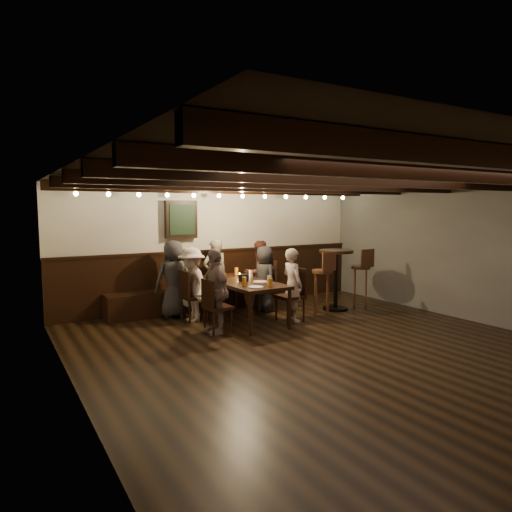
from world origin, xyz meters
TOP-DOWN VIEW (x-y plane):
  - room at (-0.29, 2.21)m, footprint 7.00×7.00m
  - dining_table at (-0.22, 2.05)m, footprint 0.89×1.91m
  - chair_left_near at (-0.95, 2.49)m, footprint 0.42×0.42m
  - chair_left_far at (-0.93, 1.59)m, footprint 0.40×0.40m
  - chair_right_near at (0.49, 2.51)m, footprint 0.45×0.45m
  - chair_right_far at (0.51, 1.61)m, footprint 0.43×0.43m
  - person_bench_left at (-1.14, 2.93)m, footprint 0.69×0.46m
  - person_bench_centre at (-0.24, 3.10)m, footprint 0.51×0.34m
  - person_bench_right at (0.66, 2.97)m, footprint 0.65×0.51m
  - person_left_near at (-0.98, 2.49)m, footprint 0.50×0.85m
  - person_left_far at (-0.96, 1.59)m, footprint 0.34×0.79m
  - person_right_near at (0.52, 2.51)m, footprint 0.41×0.62m
  - person_right_far at (0.54, 1.61)m, footprint 0.31×0.47m
  - pint_a at (-0.51, 2.74)m, footprint 0.07×0.07m
  - pint_b at (0.02, 2.70)m, footprint 0.07×0.07m
  - pint_c at (-0.52, 2.14)m, footprint 0.07×0.07m
  - pint_d at (0.07, 2.26)m, footprint 0.07×0.07m
  - pint_e at (-0.43, 1.60)m, footprint 0.07×0.07m
  - pint_f at (-0.01, 1.50)m, footprint 0.07×0.07m
  - pint_g at (-0.16, 1.25)m, footprint 0.07×0.07m
  - plate_near at (-0.36, 1.35)m, footprint 0.24×0.24m
  - plate_far at (-0.04, 1.75)m, footprint 0.24×0.24m
  - condiment_caddy at (-0.22, 2.00)m, footprint 0.15×0.10m
  - candle at (-0.11, 2.35)m, footprint 0.05×0.05m
  - high_top_table at (1.77, 1.92)m, footprint 0.66×0.66m
  - bar_stool_left at (1.27, 1.71)m, footprint 0.37×0.39m
  - bar_stool_right at (2.27, 1.76)m, footprint 0.37×0.38m

SIDE VIEW (x-z plane):
  - chair_left_far at x=-0.93m, z-range -0.17..0.69m
  - chair_left_near at x=-0.95m, z-range -0.17..0.72m
  - chair_right_far at x=0.51m, z-range -0.18..0.74m
  - chair_right_near at x=0.49m, z-range -0.19..0.78m
  - bar_stool_left at x=1.27m, z-range -0.15..1.03m
  - bar_stool_right at x=2.27m, z-range -0.15..1.03m
  - person_right_near at x=0.52m, z-range 0.00..1.25m
  - person_right_far at x=0.54m, z-range 0.00..1.28m
  - person_left_near at x=-0.98m, z-range 0.00..1.30m
  - dining_table at x=-0.22m, z-range 0.30..1.01m
  - person_bench_right at x=0.66m, z-range 0.00..1.32m
  - person_left_far at x=-0.96m, z-range 0.00..1.34m
  - person_bench_centre at x=-0.24m, z-range 0.00..1.38m
  - person_bench_left at x=-1.14m, z-range 0.00..1.40m
  - plate_near at x=-0.36m, z-range 0.71..0.73m
  - plate_far at x=-0.04m, z-range 0.71..0.73m
  - candle at x=-0.11m, z-range 0.71..0.76m
  - high_top_table at x=1.77m, z-range 0.18..1.35m
  - condiment_caddy at x=-0.22m, z-range 0.71..0.83m
  - pint_a at x=-0.51m, z-range 0.71..0.85m
  - pint_b at x=0.02m, z-range 0.71..0.85m
  - pint_c at x=-0.52m, z-range 0.71..0.85m
  - pint_d at x=0.07m, z-range 0.71..0.85m
  - pint_e at x=-0.43m, z-range 0.71..0.85m
  - pint_f at x=-0.01m, z-range 0.71..0.85m
  - pint_g at x=-0.16m, z-range 0.71..0.85m
  - room at x=-0.29m, z-range -2.43..4.57m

